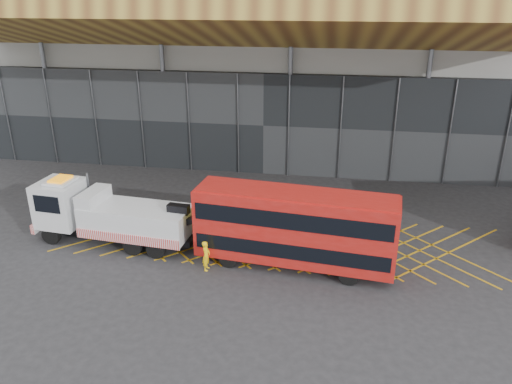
# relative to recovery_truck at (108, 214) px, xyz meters

# --- Properties ---
(ground_plane) EXTENTS (120.00, 120.00, 0.00)m
(ground_plane) POSITION_rel_recovery_truck_xyz_m (5.25, 1.81, -1.78)
(ground_plane) COLOR #27272A
(road_markings) EXTENTS (26.36, 7.16, 0.01)m
(road_markings) POSITION_rel_recovery_truck_xyz_m (10.05, 1.81, -1.77)
(road_markings) COLOR gold
(road_markings) RESTS_ON ground_plane
(construction_building) EXTENTS (55.00, 23.97, 18.00)m
(construction_building) POSITION_rel_recovery_truck_xyz_m (7.17, 20.20, 7.20)
(construction_building) COLOR gray
(construction_building) RESTS_ON ground_plane
(recovery_truck) EXTENTS (11.11, 3.51, 3.85)m
(recovery_truck) POSITION_rel_recovery_truck_xyz_m (0.00, 0.00, 0.00)
(recovery_truck) COLOR black
(recovery_truck) RESTS_ON ground_plane
(bus_towed) EXTENTS (10.81, 3.62, 4.32)m
(bus_towed) POSITION_rel_recovery_truck_xyz_m (10.99, -1.02, 0.62)
(bus_towed) COLOR #AD140F
(bus_towed) RESTS_ON ground_plane
(worker) EXTENTS (0.41, 0.61, 1.68)m
(worker) POSITION_rel_recovery_truck_xyz_m (6.45, -2.17, -0.94)
(worker) COLOR yellow
(worker) RESTS_ON ground_plane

